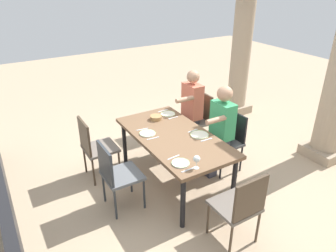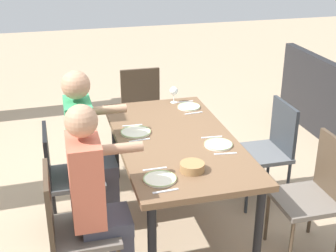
# 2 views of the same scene
# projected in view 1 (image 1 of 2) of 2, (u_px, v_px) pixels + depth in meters

# --- Properties ---
(ground_plane) EXTENTS (16.00, 16.00, 0.00)m
(ground_plane) POSITION_uv_depth(u_px,v_px,m) (173.00, 181.00, 4.49)
(ground_plane) COLOR tan
(dining_table) EXTENTS (1.76, 0.91, 0.74)m
(dining_table) POSITION_uv_depth(u_px,v_px,m) (174.00, 140.00, 4.19)
(dining_table) COLOR brown
(dining_table) RESTS_ON ground
(chair_west_north) EXTENTS (0.44, 0.44, 0.92)m
(chair_west_north) POSITION_uv_depth(u_px,v_px,m) (198.00, 117.00, 5.17)
(chair_west_north) COLOR #6A6158
(chair_west_north) RESTS_ON ground
(chair_west_south) EXTENTS (0.44, 0.44, 0.91)m
(chair_west_south) POSITION_uv_depth(u_px,v_px,m) (94.00, 145.00, 4.37)
(chair_west_south) COLOR #6A6158
(chair_west_south) RESTS_ON ground
(chair_mid_north) EXTENTS (0.44, 0.44, 0.87)m
(chair_mid_north) POSITION_uv_depth(u_px,v_px,m) (228.00, 138.00, 4.60)
(chair_mid_north) COLOR #4F4F50
(chair_mid_north) RESTS_ON ground
(chair_mid_south) EXTENTS (0.44, 0.44, 0.90)m
(chair_mid_south) POSITION_uv_depth(u_px,v_px,m) (116.00, 172.00, 3.78)
(chair_mid_south) COLOR #5B5E61
(chair_mid_south) RESTS_ON ground
(chair_head_east) EXTENTS (0.44, 0.44, 0.90)m
(chair_head_east) POSITION_uv_depth(u_px,v_px,m) (240.00, 205.00, 3.26)
(chair_head_east) COLOR #6A6158
(chair_head_east) RESTS_ON ground
(diner_woman_green) EXTENTS (0.35, 0.50, 1.32)m
(diner_woman_green) POSITION_uv_depth(u_px,v_px,m) (219.00, 128.00, 4.41)
(diner_woman_green) COLOR #3F3F4C
(diner_woman_green) RESTS_ON ground
(diner_man_white) EXTENTS (0.35, 0.49, 1.34)m
(diner_man_white) POSITION_uv_depth(u_px,v_px,m) (189.00, 109.00, 5.01)
(diner_man_white) COLOR #3F3F4C
(diner_man_white) RESTS_ON ground
(stone_column_near) EXTENTS (0.49, 0.49, 2.78)m
(stone_column_near) POSITION_uv_depth(u_px,v_px,m) (242.00, 46.00, 6.10)
(stone_column_near) COLOR tan
(stone_column_near) RESTS_ON ground
(patio_railing) EXTENTS (4.16, 0.10, 0.90)m
(patio_railing) POSITION_uv_depth(u_px,v_px,m) (7.00, 207.00, 3.33)
(patio_railing) COLOR black
(patio_railing) RESTS_ON ground
(plate_0) EXTENTS (0.22, 0.22, 0.02)m
(plate_0) POSITION_uv_depth(u_px,v_px,m) (168.00, 114.00, 4.75)
(plate_0) COLOR silver
(plate_0) RESTS_ON dining_table
(fork_0) EXTENTS (0.03, 0.17, 0.01)m
(fork_0) POSITION_uv_depth(u_px,v_px,m) (163.00, 111.00, 4.87)
(fork_0) COLOR silver
(fork_0) RESTS_ON dining_table
(spoon_0) EXTENTS (0.02, 0.17, 0.01)m
(spoon_0) POSITION_uv_depth(u_px,v_px,m) (173.00, 118.00, 4.64)
(spoon_0) COLOR silver
(spoon_0) RESTS_ON dining_table
(plate_1) EXTENTS (0.22, 0.22, 0.02)m
(plate_1) POSITION_uv_depth(u_px,v_px,m) (148.00, 133.00, 4.19)
(plate_1) COLOR white
(plate_1) RESTS_ON dining_table
(fork_1) EXTENTS (0.04, 0.17, 0.01)m
(fork_1) POSITION_uv_depth(u_px,v_px,m) (142.00, 129.00, 4.31)
(fork_1) COLOR silver
(fork_1) RESTS_ON dining_table
(spoon_1) EXTENTS (0.03, 0.17, 0.01)m
(spoon_1) POSITION_uv_depth(u_px,v_px,m) (153.00, 138.00, 4.08)
(spoon_1) COLOR silver
(spoon_1) RESTS_ON dining_table
(plate_2) EXTENTS (0.25, 0.25, 0.02)m
(plate_2) POSITION_uv_depth(u_px,v_px,m) (199.00, 135.00, 4.16)
(plate_2) COLOR silver
(plate_2) RESTS_ON dining_table
(fork_2) EXTENTS (0.03, 0.17, 0.01)m
(fork_2) POSITION_uv_depth(u_px,v_px,m) (193.00, 131.00, 4.27)
(fork_2) COLOR silver
(fork_2) RESTS_ON dining_table
(spoon_2) EXTENTS (0.02, 0.17, 0.01)m
(spoon_2) POSITION_uv_depth(u_px,v_px,m) (206.00, 140.00, 4.04)
(spoon_2) COLOR silver
(spoon_2) RESTS_ON dining_table
(plate_3) EXTENTS (0.21, 0.21, 0.02)m
(plate_3) POSITION_uv_depth(u_px,v_px,m) (181.00, 163.00, 3.55)
(plate_3) COLOR white
(plate_3) RESTS_ON dining_table
(wine_glass_3) EXTENTS (0.08, 0.08, 0.16)m
(wine_glass_3) POSITION_uv_depth(u_px,v_px,m) (197.00, 159.00, 3.43)
(wine_glass_3) COLOR white
(wine_glass_3) RESTS_ON dining_table
(fork_3) EXTENTS (0.03, 0.17, 0.01)m
(fork_3) POSITION_uv_depth(u_px,v_px,m) (174.00, 157.00, 3.67)
(fork_3) COLOR silver
(fork_3) RESTS_ON dining_table
(spoon_3) EXTENTS (0.02, 0.17, 0.01)m
(spoon_3) POSITION_uv_depth(u_px,v_px,m) (188.00, 170.00, 3.44)
(spoon_3) COLOR silver
(spoon_3) RESTS_ON dining_table
(bread_basket) EXTENTS (0.17, 0.17, 0.06)m
(bread_basket) POSITION_uv_depth(u_px,v_px,m) (156.00, 118.00, 4.58)
(bread_basket) COLOR #9E7547
(bread_basket) RESTS_ON dining_table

